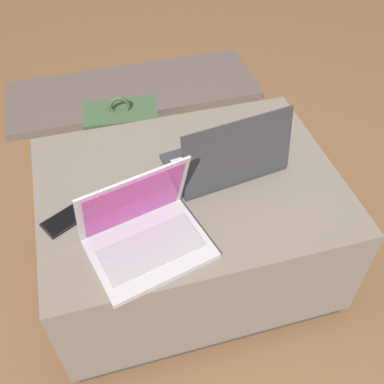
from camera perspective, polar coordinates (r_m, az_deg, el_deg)
The scene contains 7 objects.
ground_plane at distance 1.80m, azimuth -0.27°, elevation -9.16°, with size 14.00×14.00×0.00m, color brown.
ottoman at distance 1.62m, azimuth -0.29°, elevation -4.53°, with size 0.98×0.73×0.46m.
laptop_near at distance 1.26m, azimuth -6.08°, elevation -5.10°, with size 0.37×0.31×0.25m.
laptop_far at distance 1.46m, azimuth 4.53°, elevation 4.27°, with size 0.40×0.28×0.24m.
cell_phone at distance 1.39m, azimuth -15.63°, elevation -3.30°, with size 0.16×0.13×0.01m.
backpack at distance 1.98m, azimuth -8.43°, elevation 5.32°, with size 0.31×0.24×0.48m.
fireplace_hearth at distance 2.66m, azimuth -7.47°, elevation 12.59°, with size 1.40×0.50×0.04m.
Camera 1 is at (-0.27, -0.98, 1.49)m, focal length 42.00 mm.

